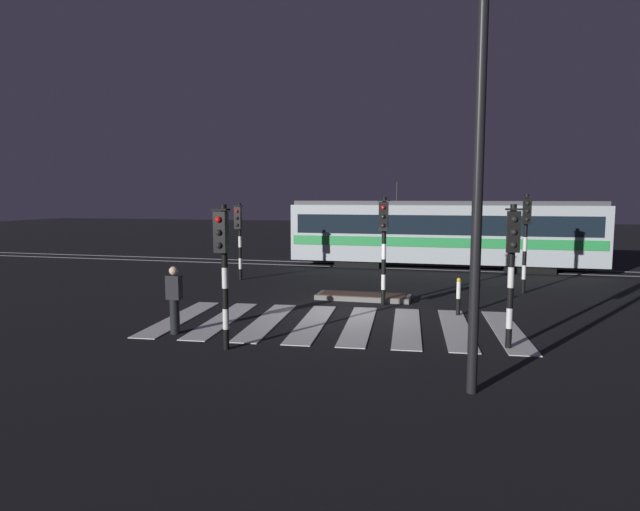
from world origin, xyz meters
TOP-DOWN VIEW (x-y plane):
  - ground_plane at (0.00, 0.00)m, footprint 120.00×120.00m
  - rail_near at (0.00, 10.19)m, footprint 80.00×0.12m
  - rail_far at (0.00, 11.63)m, footprint 80.00×0.12m
  - crosswalk_zebra at (0.00, -1.65)m, footprint 9.98×5.36m
  - traffic_island at (0.11, 2.08)m, footprint 3.14×1.05m
  - traffic_light_corner_far_left at (-5.57, 4.99)m, footprint 0.36×0.42m
  - traffic_light_kerb_mid_left at (-1.86, -4.69)m, footprint 0.36×0.42m
  - traffic_light_corner_far_right at (5.47, 4.57)m, footprint 0.36×0.42m
  - traffic_light_median_centre at (0.89, 1.26)m, footprint 0.36×0.42m
  - traffic_light_corner_near_right at (4.33, -3.04)m, footprint 0.36×0.42m
  - street_lamp_near_kerb at (3.45, -6.29)m, footprint 0.44×1.21m
  - tram at (2.38, 10.91)m, footprint 14.57×2.58m
  - pedestrian_waiting_at_kerb at (-3.70, -3.62)m, footprint 0.36×0.24m
  - bollard_island_edge at (3.21, 0.30)m, footprint 0.12×0.12m

SIDE VIEW (x-z plane):
  - ground_plane at x=0.00m, z-range 0.00..0.00m
  - crosswalk_zebra at x=0.00m, z-range 0.00..0.02m
  - rail_near at x=0.00m, z-range 0.00..0.03m
  - rail_far at x=0.00m, z-range 0.00..0.03m
  - traffic_island at x=0.11m, z-range 0.00..0.18m
  - bollard_island_edge at x=3.21m, z-range 0.00..1.11m
  - pedestrian_waiting_at_kerb at x=-3.70m, z-range 0.02..1.73m
  - tram at x=2.38m, z-range -0.33..3.82m
  - traffic_light_corner_far_left at x=-5.57m, z-range 0.51..3.68m
  - traffic_light_kerb_mid_left at x=-1.86m, z-range 0.52..3.79m
  - traffic_light_corner_near_right at x=4.33m, z-range 0.52..3.79m
  - traffic_light_median_centre at x=0.89m, z-range 0.55..3.97m
  - traffic_light_corner_far_right at x=5.47m, z-range 0.56..4.10m
  - street_lamp_near_kerb at x=3.45m, z-range 0.97..8.37m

